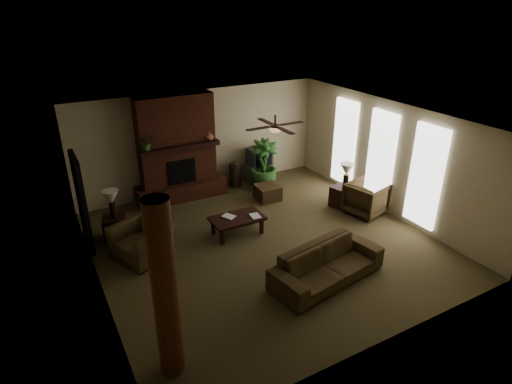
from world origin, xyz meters
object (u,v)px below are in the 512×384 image
sofa (328,259)px  floor_plant (263,175)px  lamp_left (111,199)px  log_column (165,292)px  coffee_table (237,220)px  floor_vase (235,172)px  side_table_left (115,228)px  side_table_right (342,197)px  lamp_right (347,171)px  ottoman (268,192)px  armchair_left (141,237)px  armchair_right (366,197)px  tv_stand (260,173)px

sofa → floor_plant: bearing=66.4°
floor_plant → lamp_left: lamp_left is taller
log_column → coffee_table: 4.15m
floor_vase → side_table_left: bearing=-160.0°
floor_vase → floor_plant: (0.67, -0.47, -0.04)m
log_column → sofa: size_ratio=1.20×
coffee_table → side_table_right: size_ratio=2.18×
floor_vase → lamp_right: bearing=-53.6°
sofa → side_table_left: 4.80m
floor_plant → side_table_left: (-4.35, -0.87, -0.12)m
floor_vase → side_table_right: (1.86, -2.52, -0.16)m
floor_vase → lamp_right: (1.89, -2.57, 0.57)m
floor_plant → ottoman: bearing=-111.7°
sofa → floor_vase: bearing=75.3°
floor_vase → floor_plant: 0.82m
armchair_left → ottoman: size_ratio=1.82×
sofa → armchair_right: size_ratio=2.59×
tv_stand → lamp_right: bearing=-68.2°
armchair_left → side_table_left: armchair_left is taller
lamp_left → coffee_table: bearing=-24.3°
sofa → armchair_right: sofa is taller
log_column → side_table_right: log_column is taller
armchair_right → lamp_right: bearing=9.0°
side_table_right → side_table_left: bearing=168.0°
side_table_left → side_table_right: (5.54, -1.18, 0.00)m
floor_vase → side_table_right: bearing=-53.6°
side_table_right → ottoman: bearing=138.8°
floor_plant → lamp_right: 2.50m
armchair_left → coffee_table: size_ratio=0.91×
floor_vase → lamp_left: 3.95m
armchair_left → lamp_left: lamp_left is taller
sofa → floor_plant: (1.11, 4.41, -0.06)m
side_table_left → lamp_left: bearing=-64.0°
floor_plant → lamp_left: (-4.34, -0.88, 0.61)m
ottoman → floor_vase: 1.29m
floor_vase → floor_plant: bearing=-35.2°
coffee_table → lamp_left: size_ratio=1.85×
log_column → sofa: (3.34, 0.67, -0.94)m
tv_stand → sofa: bearing=-105.3°
armchair_left → side_table_left: 1.09m
sofa → tv_stand: bearing=66.0°
floor_vase → floor_plant: size_ratio=0.55×
sofa → tv_stand: (1.26, 4.88, -0.21)m
sofa → floor_plant: size_ratio=1.66×
armchair_left → log_column: bearing=-30.6°
side_table_right → floor_plant: bearing=120.1°
floor_plant → floor_vase: bearing=144.8°
side_table_left → armchair_right: bearing=-17.0°
armchair_right → floor_vase: size_ratio=1.17×
armchair_right → ottoman: armchair_right is taller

